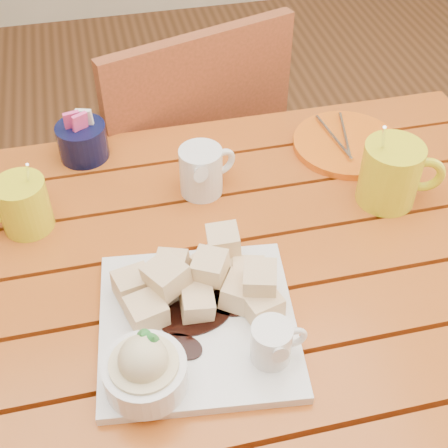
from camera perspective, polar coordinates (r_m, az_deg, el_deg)
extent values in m
cube|color=#B04E16|center=(0.85, 1.56, -16.62)|extent=(1.20, 0.11, 0.03)
cube|color=#B04E16|center=(0.91, -0.24, -10.48)|extent=(1.20, 0.11, 0.03)
cube|color=#B04E16|center=(0.98, -1.73, -5.13)|extent=(1.20, 0.11, 0.03)
cube|color=#B04E16|center=(1.05, -3.00, -0.53)|extent=(1.20, 0.11, 0.03)
cube|color=#B04E16|center=(1.14, -4.08, 3.41)|extent=(1.20, 0.11, 0.03)
cube|color=#B04E16|center=(1.22, -5.02, 6.81)|extent=(1.20, 0.11, 0.03)
cube|color=#B04E16|center=(1.27, -5.00, 5.29)|extent=(1.12, 0.04, 0.08)
cylinder|color=#B04E16|center=(1.62, 15.28, -1.17)|extent=(0.06, 0.06, 0.72)
cube|color=white|center=(0.89, -2.42, -9.13)|extent=(0.30, 0.30, 0.02)
cube|color=gold|center=(0.92, 2.23, -4.73)|extent=(0.06, 0.06, 0.04)
cube|color=gold|center=(0.88, 3.52, -7.44)|extent=(0.06, 0.06, 0.04)
cube|color=gold|center=(0.89, 1.39, -6.22)|extent=(0.07, 0.07, 0.04)
cube|color=gold|center=(0.88, -2.48, -7.15)|extent=(0.05, 0.05, 0.04)
cube|color=gold|center=(0.88, -5.31, -4.76)|extent=(0.07, 0.07, 0.04)
cube|color=gold|center=(0.88, -1.28, -3.93)|extent=(0.07, 0.07, 0.04)
cube|color=gold|center=(0.93, -4.80, -4.02)|extent=(0.06, 0.06, 0.04)
cube|color=gold|center=(0.91, -8.29, -5.55)|extent=(0.06, 0.06, 0.04)
cube|color=gold|center=(0.88, -7.10, -7.93)|extent=(0.06, 0.06, 0.04)
cube|color=gold|center=(0.93, -0.91, -3.83)|extent=(0.07, 0.07, 0.04)
cube|color=gold|center=(0.87, 3.31, -5.03)|extent=(0.06, 0.06, 0.04)
cube|color=gold|center=(0.92, -0.06, -1.57)|extent=(0.05, 0.05, 0.04)
cylinder|color=white|center=(0.82, -7.19, -13.45)|extent=(0.11, 0.11, 0.04)
cylinder|color=beige|center=(0.81, -7.27, -13.00)|extent=(0.09, 0.09, 0.03)
sphere|color=beige|center=(0.79, -7.40, -12.19)|extent=(0.06, 0.06, 0.06)
cone|color=#2A8233|center=(0.77, -6.57, -10.45)|extent=(0.04, 0.04, 0.03)
cone|color=#2A8233|center=(0.78, -7.45, -10.09)|extent=(0.03, 0.03, 0.03)
cylinder|color=white|center=(0.83, 4.33, -10.76)|extent=(0.05, 0.05, 0.06)
cylinder|color=black|center=(0.81, 4.42, -9.73)|extent=(0.04, 0.04, 0.01)
cone|color=white|center=(0.80, 4.97, -11.44)|extent=(0.02, 0.02, 0.03)
torus|color=white|center=(0.84, 6.43, -10.26)|extent=(0.04, 0.01, 0.04)
cylinder|color=yellow|center=(1.06, -17.82, 1.66)|extent=(0.08, 0.08, 0.09)
cylinder|color=black|center=(1.03, -18.27, 3.24)|extent=(0.07, 0.07, 0.01)
cylinder|color=silver|center=(1.04, -17.45, 3.41)|extent=(0.03, 0.05, 0.12)
cylinder|color=yellow|center=(1.09, 14.92, 4.46)|extent=(0.10, 0.10, 0.11)
cylinder|color=black|center=(1.06, 15.38, 6.40)|extent=(0.08, 0.08, 0.01)
torus|color=yellow|center=(1.10, 17.87, 4.31)|extent=(0.07, 0.03, 0.07)
cylinder|color=silver|center=(1.06, 14.25, 6.34)|extent=(0.05, 0.06, 0.15)
cylinder|color=white|center=(1.08, -2.12, 4.85)|extent=(0.07, 0.07, 0.09)
cylinder|color=white|center=(1.05, -2.18, 6.51)|extent=(0.06, 0.06, 0.01)
cone|color=white|center=(1.03, -1.75, 4.90)|extent=(0.04, 0.04, 0.03)
torus|color=white|center=(1.08, 0.16, 5.27)|extent=(0.05, 0.03, 0.05)
cylinder|color=black|center=(1.19, -12.81, 7.39)|extent=(0.09, 0.09, 0.07)
cube|color=#F1418C|center=(1.16, -13.71, 9.06)|extent=(0.03, 0.02, 0.04)
cube|color=white|center=(1.17, -12.60, 9.35)|extent=(0.03, 0.02, 0.04)
cube|color=#F1418C|center=(1.16, -13.03, 8.91)|extent=(0.03, 0.03, 0.04)
cylinder|color=orange|center=(1.22, 11.12, 7.20)|extent=(0.20, 0.20, 0.01)
cylinder|color=silver|center=(1.21, 10.01, 7.82)|extent=(0.02, 0.15, 0.01)
cylinder|color=silver|center=(1.22, 11.00, 7.94)|extent=(0.04, 0.14, 0.01)
ellipsoid|color=silver|center=(1.21, 14.25, 6.93)|extent=(0.03, 0.04, 0.01)
ellipsoid|color=silver|center=(1.22, 14.98, 7.01)|extent=(0.03, 0.04, 0.01)
cube|color=brown|center=(1.65, -5.09, 5.17)|extent=(0.53, 0.53, 0.03)
cylinder|color=brown|center=(1.98, -2.29, 4.58)|extent=(0.04, 0.04, 0.43)
cylinder|color=brown|center=(1.89, -12.11, 0.93)|extent=(0.04, 0.04, 0.43)
cylinder|color=brown|center=(1.75, 3.41, -2.03)|extent=(0.04, 0.04, 0.43)
cylinder|color=brown|center=(1.64, -7.48, -6.63)|extent=(0.04, 0.04, 0.43)
cube|color=brown|center=(1.37, -2.07, 8.58)|extent=(0.42, 0.15, 0.45)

